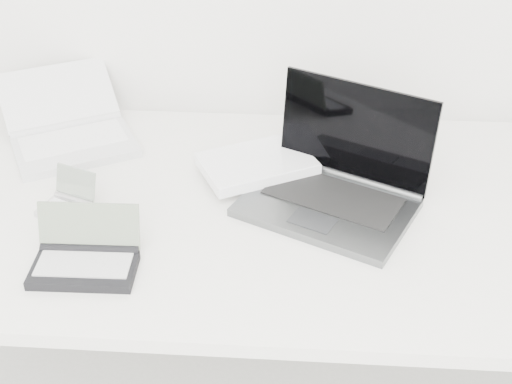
# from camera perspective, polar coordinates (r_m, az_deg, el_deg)

# --- Properties ---
(desk) EXTENTS (1.60, 0.80, 0.73)m
(desk) POSITION_cam_1_polar(r_m,az_deg,el_deg) (1.53, 1.23, -2.49)
(desk) COLOR white
(desk) RESTS_ON ground
(laptop_large) EXTENTS (0.51, 0.43, 0.23)m
(laptop_large) POSITION_cam_1_polar(r_m,az_deg,el_deg) (1.52, 4.37, 1.10)
(laptop_large) COLOR #55585A
(laptop_large) RESTS_ON desk
(netbook_open_white) EXTENTS (0.40, 0.42, 0.12)m
(netbook_open_white) POSITION_cam_1_polar(r_m,az_deg,el_deg) (1.77, -14.67, 4.71)
(netbook_open_white) COLOR silver
(netbook_open_white) RESTS_ON desk
(pda_silver) EXTENTS (0.12, 0.13, 0.08)m
(pda_silver) POSITION_cam_1_polar(r_m,az_deg,el_deg) (1.53, -14.83, -0.84)
(pda_silver) COLOR silver
(pda_silver) RESTS_ON desk
(palmtop_charcoal) EXTENTS (0.19, 0.14, 0.10)m
(palmtop_charcoal) POSITION_cam_1_polar(r_m,az_deg,el_deg) (1.37, -13.47, -5.18)
(palmtop_charcoal) COLOR black
(palmtop_charcoal) RESTS_ON desk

